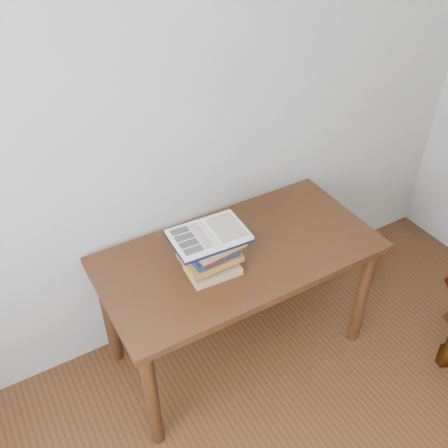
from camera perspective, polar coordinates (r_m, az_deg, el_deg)
desk at (r=2.38m, az=1.72°, el=-4.93°), size 1.31×0.65×0.70m
book_stack at (r=2.16m, az=-1.33°, el=-3.51°), size 0.25×0.20×0.18m
open_book at (r=2.10m, az=-1.72°, el=-1.29°), size 0.33×0.24×0.03m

